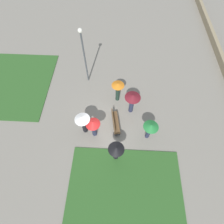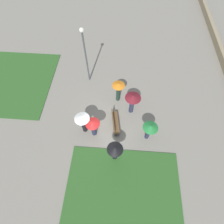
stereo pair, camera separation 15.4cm
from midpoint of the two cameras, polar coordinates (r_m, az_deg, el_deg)
The scene contains 11 objects.
ground_plane at distance 12.83m, azimuth -3.08°, elevation -5.65°, with size 90.00×90.00×0.00m, color gray.
lawn_patch_near at distance 11.57m, azimuth 3.72°, elevation -30.59°, with size 7.72×6.95×0.06m.
lawn_patch_far at distance 17.95m, azimuth -32.69°, elevation 8.00°, with size 7.16×8.45×0.06m.
park_bench at distance 12.54m, azimuth 0.57°, elevation -3.33°, with size 1.88×0.73×0.90m.
lamp_post at distance 13.45m, azimuth -9.61°, elevation 19.02°, with size 0.32×0.32×4.86m.
crowd_person_red at distance 11.56m, azimuth -6.52°, elevation -4.46°, with size 0.96×0.96×1.81m.
crowd_person_green at distance 11.59m, azimuth 12.06°, elevation -5.11°, with size 1.00×1.00×1.79m.
crowd_person_white at distance 11.67m, azimuth -9.87°, elevation -2.99°, with size 1.01×1.01×1.96m.
crowd_person_maroon at distance 12.42m, azimuth 6.31°, elevation 4.05°, with size 1.12×1.12×1.99m.
crowd_person_orange at distance 13.10m, azimuth 1.56°, elevation 7.56°, with size 0.94×0.94×1.93m.
crowd_person_black at distance 10.79m, azimuth 0.94°, elevation -12.46°, with size 0.99×0.99×1.85m.
Camera 1 is at (-5.43, -0.88, 11.59)m, focal length 28.00 mm.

